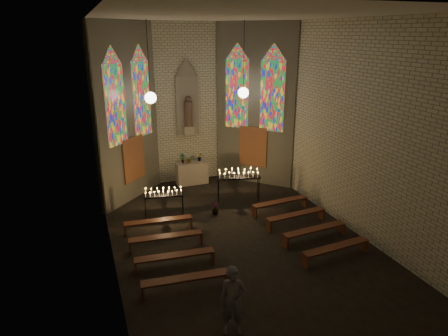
{
  "coord_description": "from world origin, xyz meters",
  "views": [
    {
      "loc": [
        -4.49,
        -11.04,
        6.58
      ],
      "look_at": [
        -0.02,
        1.15,
        2.12
      ],
      "focal_mm": 32.0,
      "sensor_mm": 36.0,
      "label": 1
    }
  ],
  "objects": [
    {
      "name": "votive_stand_right",
      "position": [
        1.24,
        2.9,
        1.1
      ],
      "size": [
        1.8,
        0.86,
        1.28
      ],
      "rotation": [
        0.0,
        0.0,
        -0.26
      ],
      "color": "black",
      "rests_on": "ground"
    },
    {
      "name": "pew_right_1",
      "position": [
        2.35,
        0.16,
        0.36
      ],
      "size": [
        2.33,
        0.52,
        0.44
      ],
      "rotation": [
        0.0,
        0.0,
        0.08
      ],
      "color": "#4F2616",
      "rests_on": "ground"
    },
    {
      "name": "altar",
      "position": [
        0.0,
        5.45,
        0.5
      ],
      "size": [
        1.4,
        0.6,
        1.0
      ],
      "primitive_type": "cube",
      "color": "#ADA38D",
      "rests_on": "ground"
    },
    {
      "name": "pew_left_1",
      "position": [
        -2.35,
        0.16,
        0.36
      ],
      "size": [
        2.33,
        0.52,
        0.44
      ],
      "rotation": [
        0.0,
        0.0,
        -0.08
      ],
      "color": "#4F2616",
      "rests_on": "ground"
    },
    {
      "name": "pew_right_2",
      "position": [
        2.35,
        -1.04,
        0.36
      ],
      "size": [
        2.33,
        0.52,
        0.44
      ],
      "rotation": [
        0.0,
        0.0,
        0.08
      ],
      "color": "#4F2616",
      "rests_on": "ground"
    },
    {
      "name": "pew_right_0",
      "position": [
        2.35,
        1.36,
        0.36
      ],
      "size": [
        2.33,
        0.52,
        0.44
      ],
      "rotation": [
        0.0,
        0.0,
        0.08
      ],
      "color": "#4F2616",
      "rests_on": "ground"
    },
    {
      "name": "floor",
      "position": [
        0.0,
        0.0,
        0.0
      ],
      "size": [
        12.0,
        12.0,
        0.0
      ],
      "primitive_type": "plane",
      "color": "black",
      "rests_on": "ground"
    },
    {
      "name": "visitor",
      "position": [
        -1.72,
        -4.07,
        0.85
      ],
      "size": [
        0.71,
        0.58,
        1.69
      ],
      "primitive_type": "imported",
      "rotation": [
        0.0,
        0.0,
        -0.33
      ],
      "color": "#555560",
      "rests_on": "ground"
    },
    {
      "name": "flower_vase_center",
      "position": [
        -0.12,
        5.45,
        1.17
      ],
      "size": [
        0.38,
        0.36,
        0.33
      ],
      "primitive_type": "imported",
      "rotation": [
        0.0,
        0.0,
        0.41
      ],
      "color": "#4C723F",
      "rests_on": "altar"
    },
    {
      "name": "flower_vase_right",
      "position": [
        0.41,
        5.54,
        1.18
      ],
      "size": [
        0.22,
        0.19,
        0.37
      ],
      "primitive_type": "imported",
      "rotation": [
        0.0,
        0.0,
        -0.12
      ],
      "color": "#4C723F",
      "rests_on": "altar"
    },
    {
      "name": "votive_stand_left",
      "position": [
        -1.91,
        2.47,
        0.93
      ],
      "size": [
        1.51,
        0.6,
        1.08
      ],
      "rotation": [
        0.0,
        0.0,
        -0.17
      ],
      "color": "black",
      "rests_on": "ground"
    },
    {
      "name": "pew_left_3",
      "position": [
        -2.35,
        -2.24,
        0.36
      ],
      "size": [
        2.33,
        0.52,
        0.44
      ],
      "rotation": [
        0.0,
        0.0,
        -0.08
      ],
      "color": "#4F2616",
      "rests_on": "ground"
    },
    {
      "name": "flower_vase_left",
      "position": [
        -0.4,
        5.48,
        1.22
      ],
      "size": [
        0.28,
        0.24,
        0.45
      ],
      "primitive_type": "imported",
      "rotation": [
        0.0,
        0.0,
        -0.41
      ],
      "color": "#4C723F",
      "rests_on": "altar"
    },
    {
      "name": "room",
      "position": [
        -0.0,
        3.37,
        3.72
      ],
      "size": [
        8.22,
        12.43,
        7.0
      ],
      "color": "beige",
      "rests_on": "ground"
    },
    {
      "name": "aisle_flower_pot",
      "position": [
        -0.07,
        1.99,
        0.23
      ],
      "size": [
        0.27,
        0.27,
        0.46
      ],
      "primitive_type": "imported",
      "rotation": [
        0.0,
        0.0,
        -0.05
      ],
      "color": "#4C723F",
      "rests_on": "ground"
    },
    {
      "name": "pew_right_3",
      "position": [
        2.35,
        -2.24,
        0.36
      ],
      "size": [
        2.33,
        0.52,
        0.44
      ],
      "rotation": [
        0.0,
        0.0,
        0.08
      ],
      "color": "#4F2616",
      "rests_on": "ground"
    },
    {
      "name": "pew_left_0",
      "position": [
        -2.35,
        1.36,
        0.36
      ],
      "size": [
        2.33,
        0.52,
        0.44
      ],
      "rotation": [
        0.0,
        0.0,
        -0.08
      ],
      "color": "#4F2616",
      "rests_on": "ground"
    },
    {
      "name": "pew_left_2",
      "position": [
        -2.35,
        -1.04,
        0.36
      ],
      "size": [
        2.33,
        0.52,
        0.44
      ],
      "rotation": [
        0.0,
        0.0,
        -0.08
      ],
      "color": "#4F2616",
      "rests_on": "ground"
    }
  ]
}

